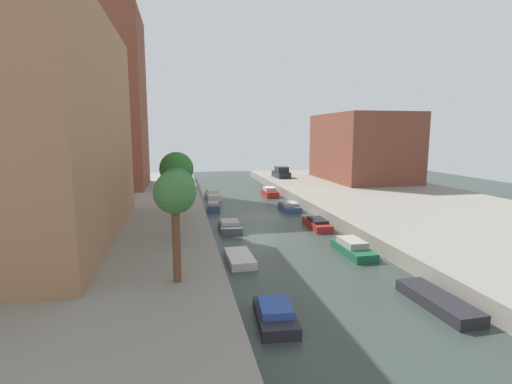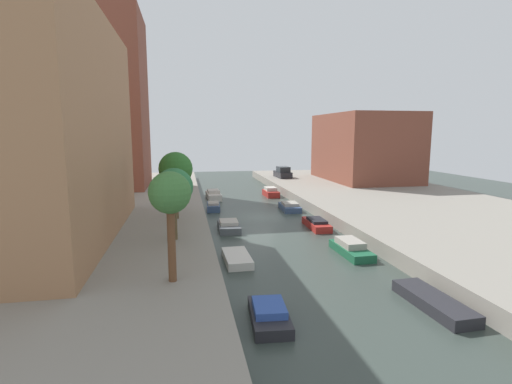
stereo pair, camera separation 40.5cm
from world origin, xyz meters
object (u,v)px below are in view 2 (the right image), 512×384
object	(u,v)px
moored_boat_left_4	(214,195)
low_block_right	(364,147)
moored_boat_right_2	(316,224)
moored_boat_right_4	(271,192)
street_tree_0	(170,196)
moored_boat_right_0	(433,302)
moored_boat_left_1	(237,258)
street_tree_1	(174,187)
moored_boat_left_0	(269,314)
apartment_tower_far	(101,102)
parked_car	(283,173)
moored_boat_right_3	(290,207)
moored_boat_right_1	(351,248)
street_tree_2	(176,169)
moored_boat_left_2	(229,226)
moored_boat_left_3	(213,206)
apartment_block_near	(3,129)

from	to	relation	value
moored_boat_left_4	low_block_right	bearing A→B (deg)	16.19
moored_boat_right_2	moored_boat_right_4	distance (m)	15.80
street_tree_0	moored_boat_right_0	xyz separation A→B (m)	(11.11, -2.64, -4.58)
low_block_right	moored_boat_left_1	bearing A→B (deg)	-127.39
street_tree_1	moored_boat_left_0	xyz separation A→B (m)	(3.82, -9.44, -3.93)
apartment_tower_far	parked_car	size ratio (longest dim) A/B	4.94
apartment_tower_far	moored_boat_right_3	world-z (taller)	apartment_tower_far
apartment_tower_far	moored_boat_right_1	distance (m)	35.18
street_tree_2	moored_boat_left_2	world-z (taller)	street_tree_2
apartment_tower_far	parked_car	distance (m)	26.12
moored_boat_left_4	moored_boat_left_0	bearing A→B (deg)	-90.09
parked_car	moored_boat_right_2	size ratio (longest dim) A/B	1.04
street_tree_2	parked_car	world-z (taller)	street_tree_2
apartment_tower_far	parked_car	xyz separation A→B (m)	(23.67, 5.71, -9.46)
street_tree_2	moored_boat_left_3	xyz separation A→B (m)	(3.35, 7.67, -4.44)
moored_boat_right_0	moored_boat_right_2	xyz separation A→B (m)	(-0.21, 14.47, 0.07)
moored_boat_left_0	moored_boat_right_2	bearing A→B (deg)	63.81
moored_boat_left_2	apartment_tower_far	bearing A→B (deg)	122.61
moored_boat_right_0	moored_boat_left_3	bearing A→B (deg)	108.52
moored_boat_left_0	apartment_tower_far	bearing A→B (deg)	109.88
apartment_tower_far	moored_boat_left_2	bearing A→B (deg)	-57.39
moored_boat_left_1	moored_boat_left_2	bearing A→B (deg)	86.97
parked_car	moored_boat_left_0	world-z (taller)	parked_car
moored_boat_left_2	moored_boat_right_1	world-z (taller)	moored_boat_right_1
street_tree_1	moored_boat_left_2	bearing A→B (deg)	54.49
apartment_tower_far	moored_boat_left_4	bearing A→B (deg)	-22.34
parked_car	moored_boat_right_3	bearing A→B (deg)	-102.52
parked_car	moored_boat_right_0	xyz separation A→B (m)	(-3.80, -40.59, -1.41)
street_tree_2	moored_boat_right_4	bearing A→B (deg)	53.97
street_tree_1	moored_boat_right_1	world-z (taller)	street_tree_1
apartment_block_near	street_tree_2	bearing A→B (deg)	23.81
apartment_block_near	street_tree_0	distance (m)	13.29
street_tree_2	moored_boat_right_2	distance (m)	11.83
moored_boat_left_3	moored_boat_right_0	bearing A→B (deg)	-71.48
street_tree_2	moored_boat_left_3	bearing A→B (deg)	66.41
parked_car	moored_boat_left_1	bearing A→B (deg)	-108.96
street_tree_0	moored_boat_right_1	world-z (taller)	street_tree_0
apartment_tower_far	street_tree_2	world-z (taller)	apartment_tower_far
moored_boat_right_0	parked_car	bearing A→B (deg)	84.65
moored_boat_left_3	moored_boat_right_1	size ratio (longest dim) A/B	0.81
apartment_tower_far	street_tree_1	bearing A→B (deg)	-70.94
apartment_tower_far	parked_car	bearing A→B (deg)	13.56
moored_boat_left_2	moored_boat_right_4	world-z (taller)	moored_boat_right_4
moored_boat_right_1	moored_boat_right_0	bearing A→B (deg)	-87.33
moored_boat_left_0	moored_boat_right_4	distance (m)	30.98
street_tree_0	low_block_right	bearing A→B (deg)	52.80
low_block_right	moored_boat_left_4	distance (m)	22.83
street_tree_1	moored_boat_right_0	xyz separation A→B (m)	(11.11, -9.52, -3.99)
street_tree_1	moored_boat_left_3	world-z (taller)	street_tree_1
street_tree_2	moored_boat_left_2	distance (m)	5.98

